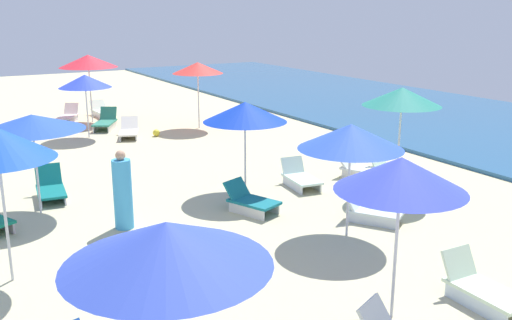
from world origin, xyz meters
The scene contains 22 objects.
umbrella_0 centered at (4.45, 12.46, 2.10)m, with size 2.12×2.12×2.35m.
lounge_chair_0_0 centered at (4.06, 13.44, 0.25)m, with size 1.39×1.19×0.71m.
umbrella_1 centered at (2.90, 15.30, 2.48)m, with size 1.92×1.92×2.71m.
lounge_chair_1_0 centered at (1.80, 16.15, 0.26)m, with size 1.45×0.97×0.72m.
lounge_chair_1_1 centered at (1.48, 15.44, 0.26)m, with size 1.62×1.15×0.64m.
umbrella_2 centered at (7.32, 11.02, 2.26)m, with size 1.92×1.92×2.52m.
lounge_chair_2_0 centered at (7.76, 12.50, 0.27)m, with size 1.41×0.67×0.75m.
umbrella_4 centered at (-7.18, 14.44, 2.35)m, with size 1.96×1.96×2.57m.
umbrella_5 centered at (-0.16, 7.23, 2.12)m, with size 2.29×2.29×2.30m.
lounge_chair_5_0 centered at (-1.10, 7.64, 0.26)m, with size 1.43×0.79×0.76m.
umbrella_6 centered at (0.92, 12.02, 2.09)m, with size 2.09×2.09×2.34m.
lounge_chair_6_0 centered at (2.21, 11.44, 0.27)m, with size 1.40×1.06×0.69m.
lounge_chair_6_1 centered at (1.18, 13.53, 0.25)m, with size 1.38×0.80×0.69m.
umbrella_7 centered at (-7.64, 10.24, 2.05)m, with size 1.87×1.87×2.28m.
lounge_chair_7_0 centered at (-8.77, 11.17, 0.29)m, with size 1.59×1.30×0.79m.
lounge_chair_7_1 centered at (-6.91, 11.52, 0.24)m, with size 1.63×1.14×0.66m.
umbrella_8 centered at (7.87, 7.23, 2.21)m, with size 2.22×2.22×2.46m.
umbrella_9 centered at (-10.52, 11.12, 2.50)m, with size 2.34×2.34×2.76m.
lounge_chair_9_0 centered at (-11.09, 10.26, 0.24)m, with size 1.52×1.20×0.69m.
lounge_chair_9_1 centered at (-11.66, 11.83, 0.24)m, with size 1.49×0.74×0.63m.
beachgoer_2 centered at (1.71, 8.61, 0.79)m, with size 0.47×0.47×1.71m.
beach_ball_0 centered at (-6.56, 12.43, 0.13)m, with size 0.26×0.26×0.26m, color yellow.
Camera 1 is at (13.04, 5.30, 4.55)m, focal length 39.99 mm.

